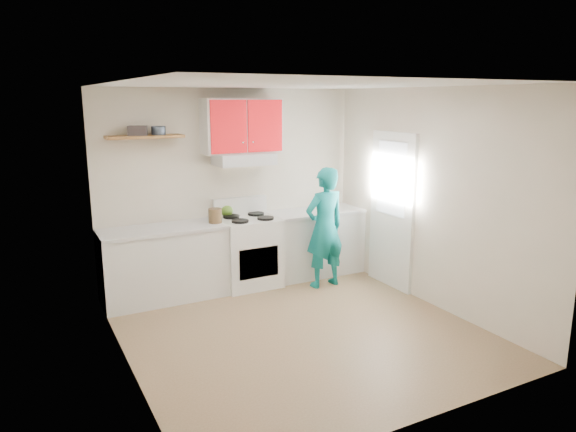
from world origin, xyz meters
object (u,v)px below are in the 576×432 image
stove (249,252)px  crock (215,217)px  person (325,228)px  kettle (226,211)px  tin (159,130)px

stove → crock: bearing=-176.1°
stove → person: person is taller
kettle → crock: crock is taller
stove → person: bearing=-29.4°
stove → crock: crock is taller
crock → person: 1.44m
tin → crock: 1.26m
tin → person: 2.44m
stove → tin: tin is taller
person → kettle: bearing=-39.0°
crock → kettle: bearing=47.9°
kettle → crock: (-0.26, -0.29, 0.00)m
kettle → person: 1.33m
tin → crock: bearing=-17.1°
tin → stove: bearing=-8.2°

